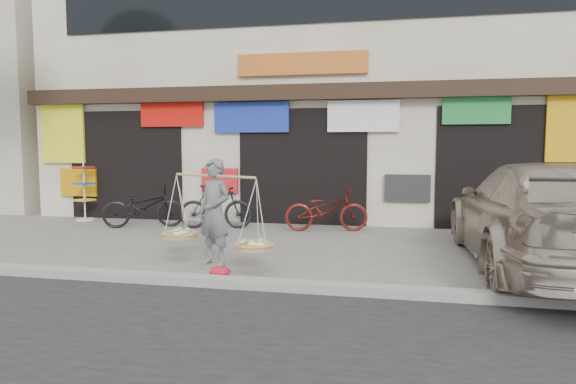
% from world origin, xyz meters
% --- Properties ---
extents(ground, '(70.00, 70.00, 0.00)m').
position_xyz_m(ground, '(0.00, 0.00, 0.00)').
color(ground, gray).
rests_on(ground, ground).
extents(kerb, '(70.00, 0.25, 0.12)m').
position_xyz_m(kerb, '(0.00, -2.00, 0.06)').
color(kerb, gray).
rests_on(kerb, ground).
extents(shophouse_block, '(14.00, 6.32, 7.00)m').
position_xyz_m(shophouse_block, '(-0.00, 6.42, 3.45)').
color(shophouse_block, beige).
rests_on(shophouse_block, ground).
extents(street_vendor, '(2.00, 1.21, 1.64)m').
position_xyz_m(street_vendor, '(-0.58, -0.86, 0.76)').
color(street_vendor, slate).
rests_on(street_vendor, ground).
extents(bike_0, '(1.90, 1.28, 0.94)m').
position_xyz_m(bike_0, '(-3.42, 2.29, 0.47)').
color(bike_0, black).
rests_on(bike_0, ground).
extents(bike_1, '(1.69, 0.78, 0.98)m').
position_xyz_m(bike_1, '(-1.76, 2.47, 0.49)').
color(bike_1, black).
rests_on(bike_1, ground).
extents(bike_2, '(1.87, 0.96, 0.93)m').
position_xyz_m(bike_2, '(0.69, 2.63, 0.47)').
color(bike_2, '#5A130F').
rests_on(bike_2, ground).
extents(suv, '(2.31, 5.57, 1.61)m').
position_xyz_m(suv, '(4.33, -0.13, 0.80)').
color(suv, '#AC9C8A').
rests_on(suv, ground).
extents(display_rack, '(0.47, 0.47, 1.62)m').
position_xyz_m(display_rack, '(-5.37, 3.00, 0.65)').
color(display_rack, silver).
rests_on(display_rack, ground).
extents(red_bag, '(0.31, 0.25, 0.14)m').
position_xyz_m(red_bag, '(-0.27, -1.51, 0.07)').
color(red_bag, red).
rests_on(red_bag, ground).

